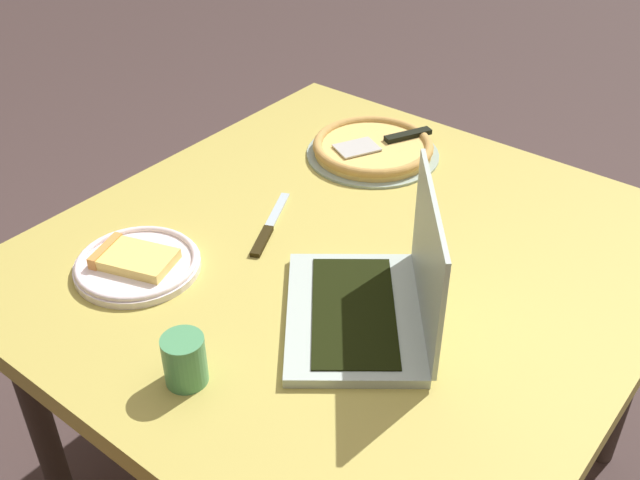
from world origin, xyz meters
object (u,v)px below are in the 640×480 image
dining_table (349,279)px  laptop (378,296)px  table_knife (268,229)px  pizza_plate (136,263)px  pizza_tray (373,148)px  drink_cup (184,359)px

dining_table → laptop: (-0.13, -0.15, 0.12)m
dining_table → table_knife: size_ratio=5.25×
dining_table → pizza_plate: bearing=135.8°
pizza_plate → table_knife: 0.27m
laptop → pizza_tray: laptop is taller
laptop → pizza_tray: 0.58m
table_knife → dining_table: bearing=-75.7°
pizza_plate → table_knife: pizza_plate is taller
pizza_tray → drink_cup: 0.80m
pizza_plate → drink_cup: 0.32m
laptop → table_knife: bearing=75.4°
pizza_tray → table_knife: size_ratio=1.40×
laptop → drink_cup: size_ratio=4.72×
pizza_plate → table_knife: (0.25, -0.11, -0.01)m
dining_table → pizza_tray: 0.40m
pizza_tray → dining_table: bearing=-151.5°
laptop → pizza_plate: (-0.16, 0.44, -0.04)m
dining_table → drink_cup: (-0.43, 0.00, 0.11)m
table_knife → drink_cup: drink_cup is taller
dining_table → laptop: laptop is taller
laptop → pizza_tray: bearing=35.6°
drink_cup → pizza_tray: bearing=13.5°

